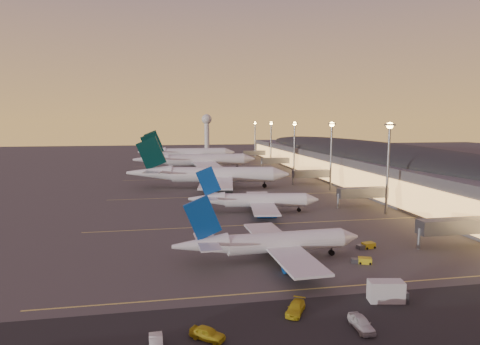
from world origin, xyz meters
name	(u,v)px	position (x,y,z in m)	size (l,w,h in m)	color
ground	(262,220)	(0.00, 0.00, 0.00)	(700.00, 700.00, 0.00)	#413F3C
airliner_narrow_south	(270,243)	(-5.85, -31.14, 3.38)	(36.54, 32.63, 13.07)	silver
airliner_narrow_north	(254,200)	(-0.30, 8.94, 3.49)	(37.78, 34.02, 13.49)	silver
airliner_wide_near	(209,175)	(-9.02, 53.70, 5.26)	(63.82, 58.75, 20.45)	silver
airliner_wide_mid	(196,160)	(-9.93, 112.87, 5.41)	(65.58, 59.68, 21.00)	silver
airliner_wide_far	(187,153)	(-12.08, 166.53, 5.26)	(63.80, 58.00, 20.44)	silver
terminal_building	(355,159)	(61.84, 72.47, 8.78)	(56.35, 255.00, 17.46)	#4F4E54
light_masts	(309,141)	(36.00, 65.00, 17.55)	(2.20, 217.20, 25.90)	gray
radar_tower	(207,126)	(10.00, 260.00, 21.87)	(9.00, 9.00, 32.50)	silver
service_lane	(360,322)	(0.00, -56.00, 0.01)	(260.00, 16.00, 0.01)	black
lane_markings	(237,193)	(0.00, 40.00, 0.01)	(90.00, 180.36, 0.00)	#D8C659
baggage_tug_a	(362,261)	(10.66, -35.69, 0.49)	(3.89, 2.65, 1.08)	gold
baggage_tug_b	(366,246)	(15.67, -27.67, 0.53)	(4.12, 2.26, 1.16)	gold
catering_truck_a	(388,292)	(6.78, -51.13, 1.45)	(5.79, 3.04, 3.09)	silver
service_van_a	(156,344)	(-26.20, -57.97, 0.74)	(1.56, 4.47, 1.47)	silver
service_van_b	(207,333)	(-20.15, -56.79, 0.77)	(1.82, 4.53, 1.54)	gold
service_van_c	(361,323)	(-0.74, -57.83, 0.83)	(1.95, 4.86, 1.65)	silver
service_van_d	(296,308)	(-7.58, -52.21, 0.72)	(2.01, 4.95, 1.44)	gold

